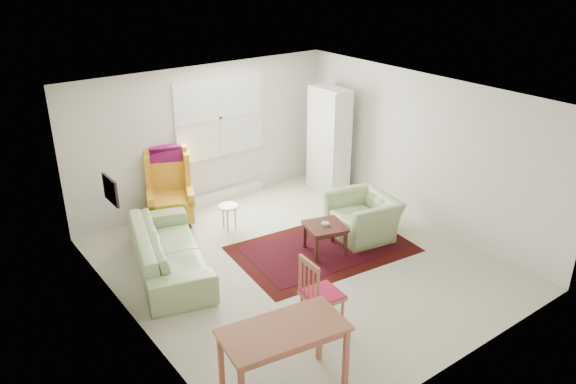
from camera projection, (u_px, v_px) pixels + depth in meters
room at (293, 180)px, 7.97m from camera, size 5.04×5.54×2.51m
rug at (323, 249)px, 8.68m from camera, size 2.82×1.97×0.03m
sofa at (169, 242)px, 7.95m from camera, size 1.47×2.42×0.91m
armchair at (363, 212)px, 8.97m from camera, size 1.08×1.18×0.81m
wingback_chair at (170, 188)px, 9.27m from camera, size 0.97×0.99×1.27m
coffee_table at (325, 238)px, 8.53m from camera, size 0.70×0.70×0.46m
stool at (229, 217)px, 9.23m from camera, size 0.38×0.38×0.44m
cabinet at (329, 141)px, 10.40m from camera, size 0.43×0.80×2.00m
desk at (284, 361)px, 5.76m from camera, size 1.36×0.82×0.81m
desk_chair at (322, 293)px, 6.71m from camera, size 0.48×0.48×1.00m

